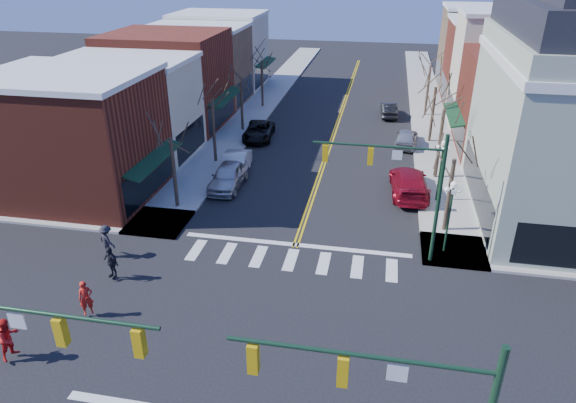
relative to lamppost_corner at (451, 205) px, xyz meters
The scene contains 34 objects.
ground 12.18m from the lamppost_corner, 133.97° to the right, with size 160.00×160.00×0.00m, color black.
sidewalk_left 20.69m from the lamppost_corner, 145.84° to the left, with size 3.50×70.00×0.15m, color #9E9B93.
sidewalk_right 11.87m from the lamppost_corner, 87.26° to the left, with size 3.50×70.00×0.15m, color #9E9B93.
bldg_left_brick_a 23.94m from the lamppost_corner, behind, with size 10.00×8.50×8.00m, color maroon.
bldg_left_stucco_a 26.14m from the lamppost_corner, 155.10° to the left, with size 10.00×7.00×7.50m, color beige.
bldg_left_brick_b 30.40m from the lamppost_corner, 141.28° to the left, with size 10.00×9.00×8.50m, color maroon.
bldg_left_tan 36.13m from the lamppost_corner, 131.01° to the left, with size 10.00×7.50×7.80m, color #8A6B4C.
bldg_left_stucco_b 42.28m from the lamppost_corner, 124.10° to the left, with size 10.00×8.00×8.20m, color beige.
bldg_right_brick_a 18.76m from the lamppost_corner, 67.06° to the left, with size 10.00×8.50×8.00m, color maroon.
bldg_right_stucco 26.12m from the lamppost_corner, 73.72° to the left, with size 10.00×7.00×10.00m, color beige.
bldg_right_brick_b 33.33m from the lamppost_corner, 77.34° to the left, with size 10.00×8.00×8.50m, color maroon.
bldg_right_tan 41.18m from the lamppost_corner, 79.78° to the left, with size 10.00×8.00×9.00m, color #8A6B4C.
traffic_mast_near_left 21.09m from the lamppost_corner, 130.84° to the right, with size 6.60×0.28×7.20m.
traffic_mast_far_right 3.36m from the lamppost_corner, 157.49° to the right, with size 6.60×0.28×7.20m.
lamppost_corner is the anchor object (origin of this frame).
lamppost_midblock 6.50m from the lamppost_corner, 90.00° to the left, with size 0.36×0.36×4.33m.
tree_left_a 16.80m from the lamppost_corner, behind, with size 0.24×0.24×4.76m, color #382B21.
tree_left_b 19.65m from the lamppost_corner, 147.69° to the left, with size 0.24×0.24×5.04m, color #382B21.
tree_left_c 24.87m from the lamppost_corner, 131.90° to the left, with size 0.24×0.24×4.55m, color #382B21.
tree_left_d 31.27m from the lamppost_corner, 122.06° to the left, with size 0.24×0.24×4.90m, color #382B21.
tree_right_a 2.59m from the lamppost_corner, 85.43° to the left, with size 0.24×0.24×4.62m, color #382B21.
tree_right_b 10.51m from the lamppost_corner, 88.91° to the left, with size 0.24×0.24×5.18m, color #382B21.
tree_right_c 18.51m from the lamppost_corner, 89.38° to the left, with size 0.24×0.24×4.83m, color #382B21.
tree_right_d 26.51m from the lamppost_corner, 89.57° to the left, with size 0.24×0.24×4.97m, color #382B21.
car_left_near 15.70m from the lamppost_corner, 156.42° to the left, with size 2.00×4.97×1.69m, color #AFAFB4.
car_left_mid 16.85m from the lamppost_corner, 149.62° to the left, with size 1.69×4.84×1.60m, color silver.
car_left_far 22.25m from the lamppost_corner, 131.27° to the left, with size 2.36×5.13×1.42m, color black.
car_right_near 7.93m from the lamppost_corner, 103.63° to the left, with size 2.39×5.89×1.71m, color maroon.
car_right_mid 17.45m from the lamppost_corner, 95.97° to the left, with size 1.75×4.34×1.48m, color #B0B0B5.
car_right_far 25.94m from the lamppost_corner, 97.56° to the left, with size 1.46×4.19×1.38m, color black.
pedestrian_red_a 18.68m from the lamppost_corner, 152.14° to the right, with size 0.62×0.41×1.71m, color red.
pedestrian_red_b 21.59m from the lamppost_corner, 146.82° to the right, with size 0.90×0.70×1.86m, color red.
pedestrian_dark_a 17.82m from the lamppost_corner, 161.02° to the right, with size 1.02×0.42×1.74m, color black.
pedestrian_dark_b 18.53m from the lamppost_corner, 168.02° to the right, with size 1.14×0.66×1.77m, color black.
Camera 1 is at (4.27, -16.95, 15.16)m, focal length 32.00 mm.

